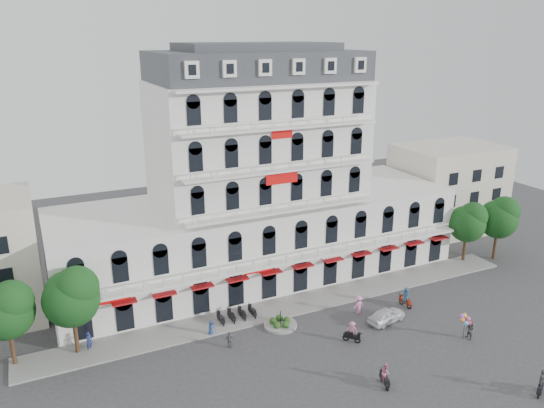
{
  "coord_description": "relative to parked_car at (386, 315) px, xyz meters",
  "views": [
    {
      "loc": [
        -22.83,
        -34.0,
        26.67
      ],
      "look_at": [
        -1.98,
        10.0,
        10.97
      ],
      "focal_mm": 35.0,
      "sensor_mm": 36.0,
      "label": 1
    }
  ],
  "objects": [
    {
      "name": "ground",
      "position": [
        -6.63,
        -2.3,
        -0.7
      ],
      "size": [
        120.0,
        120.0,
        0.0
      ],
      "primitive_type": "plane",
      "color": "#38383A",
      "rests_on": "ground"
    },
    {
      "name": "sidewalk",
      "position": [
        -6.63,
        6.7,
        -0.62
      ],
      "size": [
        53.0,
        4.0,
        0.16
      ],
      "primitive_type": "cube",
      "color": "gray",
      "rests_on": "ground"
    },
    {
      "name": "main_building",
      "position": [
        -6.63,
        15.7,
        9.26
      ],
      "size": [
        45.0,
        15.0,
        25.8
      ],
      "color": "silver",
      "rests_on": "ground"
    },
    {
      "name": "flank_building_east",
      "position": [
        23.37,
        17.7,
        5.3
      ],
      "size": [
        14.0,
        10.0,
        12.0
      ],
      "primitive_type": "cube",
      "color": "beige",
      "rests_on": "ground"
    },
    {
      "name": "traffic_island",
      "position": [
        -9.63,
        3.7,
        -0.44
      ],
      "size": [
        3.2,
        3.2,
        1.6
      ],
      "color": "gray",
      "rests_on": "ground"
    },
    {
      "name": "parked_scooter_row",
      "position": [
        -12.98,
        6.5,
        -0.7
      ],
      "size": [
        4.4,
        1.8,
        1.1
      ],
      "primitive_type": null,
      "color": "black",
      "rests_on": "ground"
    },
    {
      "name": "tree_west_outer",
      "position": [
        -32.58,
        7.68,
        4.65
      ],
      "size": [
        4.5,
        4.48,
        7.76
      ],
      "color": "#382314",
      "rests_on": "ground"
    },
    {
      "name": "tree_west_inner",
      "position": [
        -27.58,
        7.18,
        4.98
      ],
      "size": [
        4.76,
        4.76,
        8.25
      ],
      "color": "#382314",
      "rests_on": "ground"
    },
    {
      "name": "tree_east_inner",
      "position": [
        17.42,
        7.68,
        4.51
      ],
      "size": [
        4.4,
        4.37,
        7.57
      ],
      "color": "#382314",
      "rests_on": "ground"
    },
    {
      "name": "tree_east_outer",
      "position": [
        21.42,
        6.68,
        4.85
      ],
      "size": [
        4.65,
        4.65,
        8.05
      ],
      "color": "#382314",
      "rests_on": "ground"
    },
    {
      "name": "parked_car",
      "position": [
        0.0,
        0.0,
        0.0
      ],
      "size": [
        4.37,
        2.45,
        1.4
      ],
      "primitive_type": "imported",
      "rotation": [
        0.0,
        0.0,
        1.77
      ],
      "color": "silver",
      "rests_on": "ground"
    },
    {
      "name": "rider_southwest",
      "position": [
        -6.15,
        -7.95,
        0.35
      ],
      "size": [
        0.81,
        1.67,
        2.09
      ],
      "rotation": [
        0.0,
        0.0,
        1.29
      ],
      "color": "black",
      "rests_on": "ground"
    },
    {
      "name": "rider_east",
      "position": [
        3.62,
        1.63,
        0.37
      ],
      "size": [
        0.63,
        1.7,
        2.16
      ],
      "rotation": [
        0.0,
        0.0,
        1.68
      ],
      "color": "maroon",
      "rests_on": "ground"
    },
    {
      "name": "rider_northeast",
      "position": [
        4.11,
        -13.94,
        0.4
      ],
      "size": [
        1.52,
        1.07,
        2.22
      ],
      "rotation": [
        0.0,
        0.0,
        3.68
      ],
      "color": "black",
      "rests_on": "ground"
    },
    {
      "name": "rider_center",
      "position": [
        -4.98,
        -1.5,
        0.38
      ],
      "size": [
        1.28,
        1.34,
        2.07
      ],
      "rotation": [
        0.0,
        0.0,
        5.46
      ],
      "color": "black",
      "rests_on": "ground"
    },
    {
      "name": "pedestrian_left",
      "position": [
        -16.12,
        4.99,
        0.05
      ],
      "size": [
        0.85,
        0.7,
        1.51
      ],
      "primitive_type": "imported",
      "rotation": [
        0.0,
        0.0,
        0.33
      ],
      "color": "navy",
      "rests_on": "ground"
    },
    {
      "name": "pedestrian_mid",
      "position": [
        -15.29,
        2.38,
        0.08
      ],
      "size": [
        0.99,
        0.6,
        1.57
      ],
      "primitive_type": "imported",
      "rotation": [
        0.0,
        0.0,
        2.9
      ],
      "color": "#5D5D65",
      "rests_on": "ground"
    },
    {
      "name": "pedestrian_right",
      "position": [
        -1.53,
        2.52,
        0.26
      ],
      "size": [
        1.31,
        0.84,
        1.92
      ],
      "primitive_type": "imported",
      "rotation": [
        0.0,
        0.0,
        3.25
      ],
      "color": "pink",
      "rests_on": "ground"
    },
    {
      "name": "pedestrian_far",
      "position": [
        -26.63,
        7.2,
        0.24
      ],
      "size": [
        0.81,
        0.8,
        1.88
      ],
      "primitive_type": "imported",
      "rotation": [
        0.0,
        0.0,
        0.77
      ],
      "color": "navy",
      "rests_on": "ground"
    },
    {
      "name": "balloon_vendor",
      "position": [
        4.81,
        -5.68,
        0.55
      ],
      "size": [
        1.33,
        1.28,
        2.45
      ],
      "color": "#504E55",
      "rests_on": "ground"
    }
  ]
}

